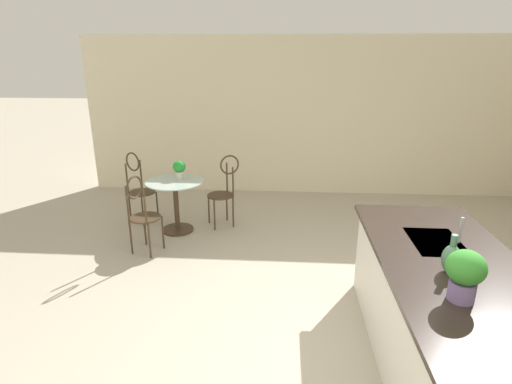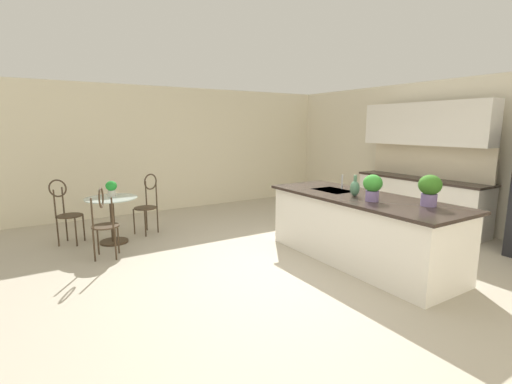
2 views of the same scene
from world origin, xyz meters
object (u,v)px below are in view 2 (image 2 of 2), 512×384
object	(u,v)px
chair_near_window	(104,219)
potted_plant_counter_near	(373,186)
bistro_table	(112,216)
chair_toward_desk	(147,201)
vase_on_counter	(355,188)
potted_plant_on_table	(111,187)
potted_plant_counter_far	(430,188)
chair_by_island	(65,209)

from	to	relation	value
chair_near_window	potted_plant_counter_near	distance (m)	3.66
bistro_table	chair_toward_desk	bearing A→B (deg)	112.57
potted_plant_counter_near	vase_on_counter	world-z (taller)	potted_plant_counter_near
chair_toward_desk	vase_on_counter	world-z (taller)	vase_on_counter
chair_toward_desk	potted_plant_counter_near	size ratio (longest dim) A/B	3.08
potted_plant_on_table	vase_on_counter	xyz separation A→B (m)	(2.73, 2.64, 0.15)
bistro_table	vase_on_counter	world-z (taller)	vase_on_counter
vase_on_counter	bistro_table	bearing A→B (deg)	-134.13
chair_near_window	chair_toward_desk	bearing A→B (deg)	138.28
chair_near_window	chair_toward_desk	size ratio (longest dim) A/B	1.00
potted_plant_counter_far	vase_on_counter	xyz separation A→B (m)	(-0.90, -0.29, -0.10)
chair_toward_desk	potted_plant_on_table	size ratio (longest dim) A/B	4.19
potted_plant_counter_near	vase_on_counter	distance (m)	0.36
bistro_table	chair_toward_desk	distance (m)	0.70
potted_plant_counter_near	potted_plant_counter_far	size ratio (longest dim) A/B	0.91
chair_near_window	chair_by_island	bearing A→B (deg)	-159.06
chair_toward_desk	vase_on_counter	size ratio (longest dim) A/B	3.62
potted_plant_counter_far	chair_near_window	bearing A→B (deg)	-131.02
bistro_table	potted_plant_counter_near	size ratio (longest dim) A/B	2.37
bistro_table	vase_on_counter	size ratio (longest dim) A/B	2.78
chair_toward_desk	vase_on_counter	distance (m)	3.54
chair_near_window	potted_plant_counter_near	world-z (taller)	potted_plant_counter_near
bistro_table	chair_near_window	distance (m)	0.76
bistro_table	chair_near_window	bearing A→B (deg)	-18.11
potted_plant_on_table	potted_plant_counter_near	xyz separation A→B (m)	(3.08, 2.58, 0.23)
bistro_table	potted_plant_on_table	distance (m)	0.46
bistro_table	chair_near_window	world-z (taller)	chair_near_window
chair_near_window	potted_plant_counter_far	world-z (taller)	potted_plant_counter_far
bistro_table	potted_plant_on_table	world-z (taller)	potted_plant_on_table
potted_plant_on_table	potted_plant_counter_far	size ratio (longest dim) A/B	0.67
bistro_table	potted_plant_counter_near	xyz separation A→B (m)	(2.95, 2.62, 0.67)
chair_near_window	vase_on_counter	bearing A→B (deg)	57.08
chair_by_island	vase_on_counter	world-z (taller)	vase_on_counter
chair_toward_desk	potted_plant_counter_far	world-z (taller)	potted_plant_counter_far
bistro_table	potted_plant_counter_far	size ratio (longest dim) A/B	2.14
bistro_table	chair_by_island	distance (m)	0.73
potted_plant_on_table	potted_plant_counter_near	size ratio (longest dim) A/B	0.74
chair_by_island	potted_plant_on_table	xyz separation A→B (m)	(0.20, 0.67, 0.31)
potted_plant_counter_near	potted_plant_counter_far	bearing A→B (deg)	32.46
bistro_table	potted_plant_counter_far	xyz separation A→B (m)	(3.50, 2.97, 0.69)
chair_toward_desk	potted_plant_counter_near	world-z (taller)	potted_plant_counter_near
chair_by_island	potted_plant_counter_near	size ratio (longest dim) A/B	3.08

